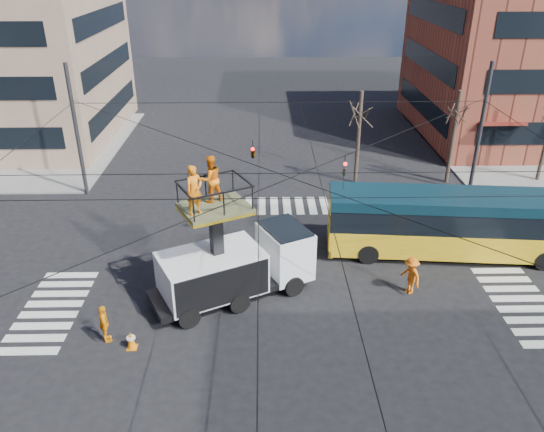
{
  "coord_description": "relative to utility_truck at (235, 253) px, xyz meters",
  "views": [
    {
      "loc": [
        -1.06,
        -18.4,
        13.45
      ],
      "look_at": [
        -0.65,
        2.53,
        3.04
      ],
      "focal_mm": 35.0,
      "sensor_mm": 36.0,
      "label": 1
    }
  ],
  "objects": [
    {
      "name": "flagger",
      "position": [
        7.6,
        -0.01,
        -1.22
      ],
      "size": [
        1.06,
        1.3,
        1.76
      ],
      "primitive_type": "imported",
      "rotation": [
        0.0,
        0.0,
        -1.14
      ],
      "color": "orange",
      "rests_on": "ground"
    },
    {
      "name": "tree_b",
      "position": [
        13.25,
        12.55,
        2.53
      ],
      "size": [
        2.0,
        2.0,
        6.0
      ],
      "color": "#382B21",
      "rests_on": "ground"
    },
    {
      "name": "traffic_cone",
      "position": [
        -3.82,
        -3.45,
        -1.72
      ],
      "size": [
        0.36,
        0.36,
        0.74
      ],
      "primitive_type": "cone",
      "color": "orange",
      "rests_on": "ground"
    },
    {
      "name": "utility_truck",
      "position": [
        0.0,
        0.0,
        0.0
      ],
      "size": [
        7.29,
        5.18,
        6.45
      ],
      "rotation": [
        0.0,
        0.0,
        0.46
      ],
      "color": "black",
      "rests_on": "ground"
    },
    {
      "name": "sidewalk_nw",
      "position": [
        -18.75,
        20.05,
        -2.03
      ],
      "size": [
        18.0,
        18.0,
        0.12
      ],
      "primitive_type": "cube",
      "color": "slate",
      "rests_on": "ground"
    },
    {
      "name": "sidewalk_ne",
      "position": [
        23.25,
        20.05,
        -2.03
      ],
      "size": [
        18.0,
        18.0,
        0.12
      ],
      "primitive_type": "cube",
      "color": "slate",
      "rests_on": "ground"
    },
    {
      "name": "tree_a",
      "position": [
        7.25,
        12.55,
        2.53
      ],
      "size": [
        2.0,
        2.0,
        6.0
      ],
      "color": "#382B21",
      "rests_on": "ground"
    },
    {
      "name": "worker_ground",
      "position": [
        -4.88,
        -3.03,
        -1.29
      ],
      "size": [
        0.72,
        1.03,
        1.62
      ],
      "primitive_type": "imported",
      "rotation": [
        0.0,
        0.0,
        1.95
      ],
      "color": "#FF9D10",
      "rests_on": "ground"
    },
    {
      "name": "ground",
      "position": [
        2.25,
        -0.95,
        -2.09
      ],
      "size": [
        120.0,
        120.0,
        0.0
      ],
      "primitive_type": "plane",
      "color": "black",
      "rests_on": "ground"
    },
    {
      "name": "crosswalks",
      "position": [
        2.25,
        -0.95,
        -2.08
      ],
      "size": [
        22.4,
        22.4,
        0.02
      ],
      "primitive_type": null,
      "color": "silver",
      "rests_on": "ground"
    },
    {
      "name": "overhead_network",
      "position": [
        2.18,
        -0.54,
        2.19
      ],
      "size": [
        24.24,
        24.24,
        8.0
      ],
      "color": "#2D2D30",
      "rests_on": "ground"
    },
    {
      "name": "city_bus",
      "position": [
        10.75,
        3.29,
        -0.37
      ],
      "size": [
        12.9,
        3.76,
        3.2
      ],
      "rotation": [
        0.0,
        0.0,
        -0.09
      ],
      "color": "orange",
      "rests_on": "ground"
    }
  ]
}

